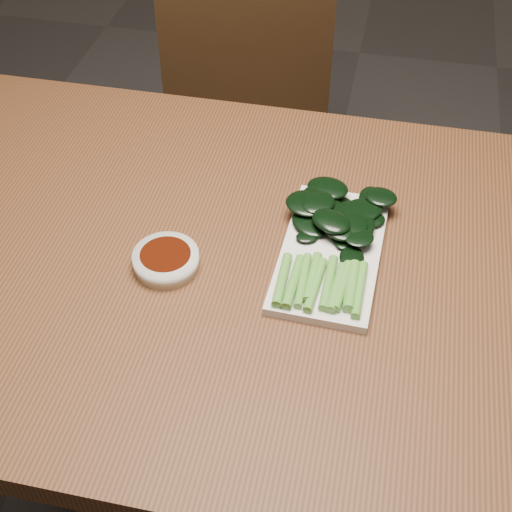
# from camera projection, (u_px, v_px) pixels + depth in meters

# --- Properties ---
(ground) EXTENTS (6.00, 6.00, 0.00)m
(ground) POSITION_uv_depth(u_px,v_px,m) (263.00, 499.00, 1.57)
(ground) COLOR #2E2C2B
(ground) RESTS_ON ground
(table) EXTENTS (1.40, 0.80, 0.75)m
(table) POSITION_uv_depth(u_px,v_px,m) (266.00, 294.00, 1.09)
(table) COLOR #4E2C16
(table) RESTS_ON ground
(chair_far) EXTENTS (0.51, 0.51, 0.89)m
(chair_far) POSITION_uv_depth(u_px,v_px,m) (251.00, 139.00, 1.70)
(chair_far) COLOR black
(chair_far) RESTS_ON ground
(sauce_bowl) EXTENTS (0.10, 0.10, 0.03)m
(sauce_bowl) POSITION_uv_depth(u_px,v_px,m) (166.00, 260.00, 1.02)
(sauce_bowl) COLOR silver
(sauce_bowl) RESTS_ON table
(serving_plate) EXTENTS (0.15, 0.27, 0.01)m
(serving_plate) POSITION_uv_depth(u_px,v_px,m) (331.00, 253.00, 1.04)
(serving_plate) COLOR silver
(serving_plate) RESTS_ON table
(gai_lan) EXTENTS (0.17, 0.28, 0.03)m
(gai_lan) POSITION_uv_depth(u_px,v_px,m) (334.00, 227.00, 1.06)
(gai_lan) COLOR #529834
(gai_lan) RESTS_ON serving_plate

